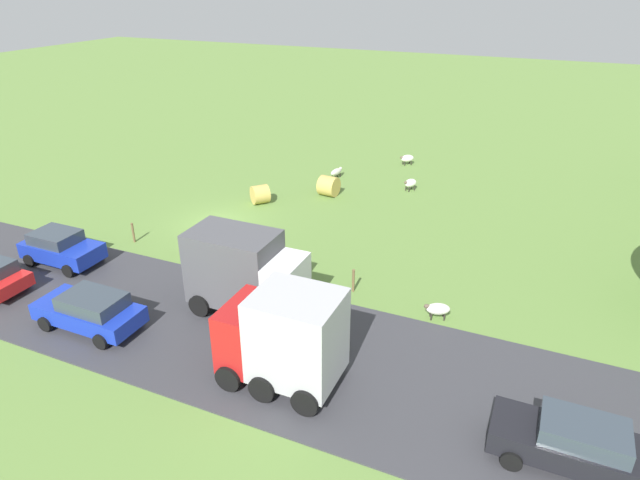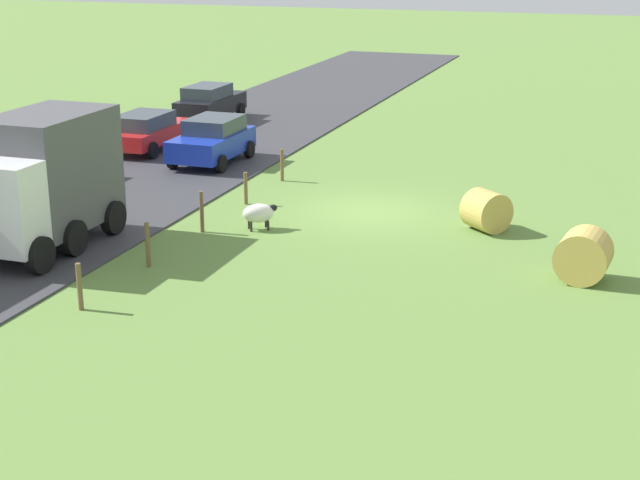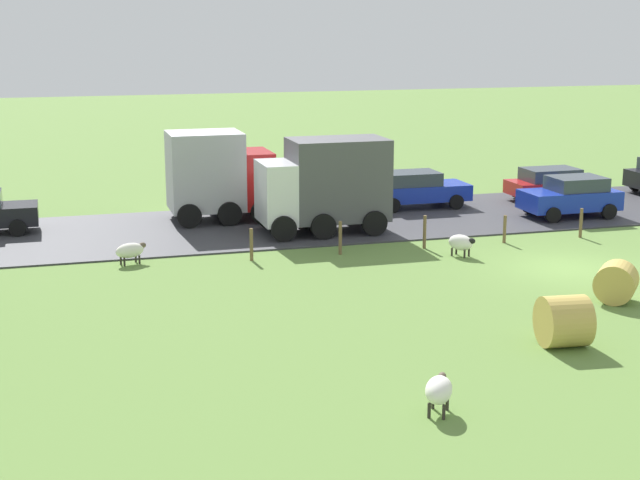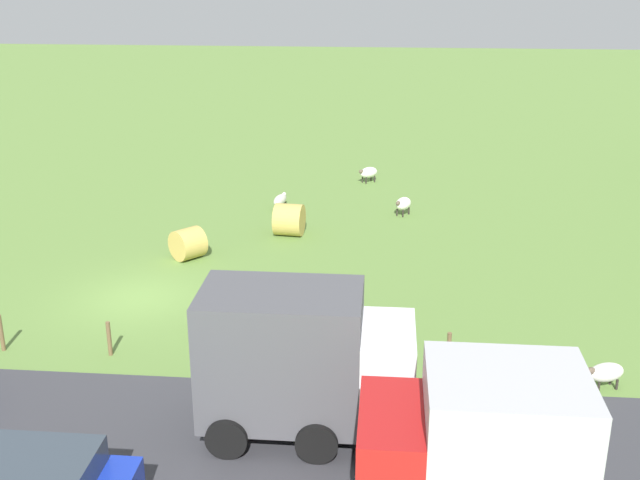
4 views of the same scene
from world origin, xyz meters
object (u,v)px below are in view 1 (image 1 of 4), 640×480
Objects in this scene: hay_bale_1 at (329,186)px; car_4 at (572,442)px; sheep_4 at (236,241)px; car_1 at (90,310)px; hay_bale_0 at (260,194)px; sheep_0 at (438,309)px; sheep_2 at (407,158)px; sheep_1 at (336,172)px; truck_0 at (284,337)px; truck_2 at (245,272)px; car_2 at (61,247)px; sheep_3 at (410,183)px.

hay_bale_1 is 22.95m from car_4.
car_1 is at bearing -10.93° from sheep_4.
hay_bale_0 is at bearing -178.34° from car_1.
sheep_0 is 8.03m from car_4.
car_1 is (25.95, -6.01, 0.36)m from sheep_2.
truck_0 is at bearing 17.46° from sheep_1.
truck_2 is 1.23× the size of car_2.
hay_bale_0 is at bearing -53.51° from sheep_3.
hay_bale_1 reaches higher than sheep_4.
sheep_0 is 7.47m from truck_0.
car_2 reaches higher than hay_bale_1.
car_2 is (-3.66, -5.50, 0.04)m from car_1.
sheep_3 is 0.27× the size of car_2.
truck_0 reaches higher than hay_bale_0.
car_1 is 1.13× the size of car_2.
car_4 reaches higher than hay_bale_0.
sheep_3 is 0.24× the size of car_4.
hay_bale_1 is at bearing 130.86° from hay_bale_0.
truck_0 reaches higher than car_2.
car_2 is at bearing -98.03° from car_4.
car_4 is at bearing 52.09° from hay_bale_0.
sheep_2 is at bearing -160.89° from sheep_0.
hay_bale_0 is at bearing -29.81° from sheep_2.
truck_0 reaches higher than car_4.
sheep_0 is 1.08× the size of sheep_4.
sheep_4 is 0.24× the size of car_4.
sheep_3 is at bearing -177.10° from truck_0.
car_4 is (-0.34, 18.04, 0.03)m from car_1.
car_1 is (20.72, -7.69, 0.35)m from sheep_3.
truck_2 is 6.40m from car_1.
sheep_4 is at bearing -26.30° from sheep_3.
car_2 is at bearing -55.95° from sheep_4.
sheep_2 is at bearing 166.96° from car_1.
sheep_3 is 1.00× the size of sheep_4.
truck_2 reaches higher than sheep_3.
sheep_4 reaches higher than sheep_1.
sheep_0 is at bearing 19.58° from sheep_3.
car_4 reaches higher than sheep_1.
sheep_2 is 1.05× the size of sheep_4.
car_1 is (21.07, -2.19, 0.43)m from sheep_1.
truck_0 is at bearing -33.65° from sheep_0.
car_4 is at bearing 91.08° from car_1.
hay_bale_1 is 0.33× the size of car_2.
sheep_3 reaches higher than sheep_4.
hay_bale_0 is (6.00, -8.11, 0.06)m from sheep_3.
sheep_3 is at bearing 126.49° from hay_bale_0.
sheep_4 reaches higher than sheep_0.
sheep_3 is at bearing -160.42° from sheep_0.
sheep_1 is 0.34× the size of car_2.
sheep_1 is at bearing -38.07° from sheep_2.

